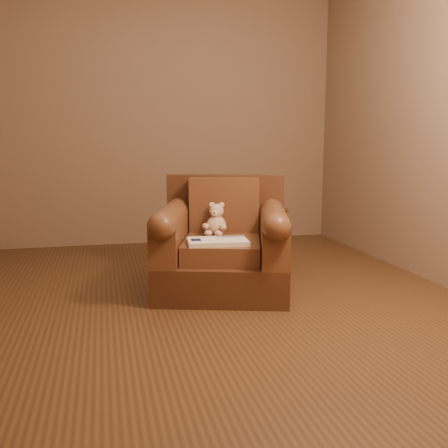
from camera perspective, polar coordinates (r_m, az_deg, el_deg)
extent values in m
plane|color=#4E321A|center=(3.52, -5.47, -8.48)|extent=(4.00, 4.00, 0.00)
cube|color=#7C624C|center=(5.34, -8.88, 12.25)|extent=(4.00, 0.02, 2.70)
cube|color=#7C624C|center=(1.42, 6.14, 20.37)|extent=(4.00, 0.02, 2.70)
cube|color=#7C624C|center=(4.14, 23.50, 12.44)|extent=(0.02, 4.00, 2.70)
cube|color=#452817|center=(3.64, -0.17, -5.70)|extent=(1.12, 1.09, 0.26)
cube|color=#452817|center=(3.94, 0.14, 1.56)|extent=(0.90, 0.35, 0.57)
cube|color=brown|center=(3.55, -0.21, -2.83)|extent=(0.69, 0.76, 0.14)
cube|color=brown|center=(3.81, 0.05, 2.19)|extent=(0.55, 0.29, 0.41)
cube|color=brown|center=(3.57, -6.06, -1.54)|extent=(0.40, 0.79, 0.29)
cube|color=brown|center=(3.53, 5.70, -1.66)|extent=(0.40, 0.79, 0.29)
cylinder|color=brown|center=(3.55, -6.10, 0.77)|extent=(0.40, 0.79, 0.18)
cylinder|color=brown|center=(3.51, 5.74, 0.68)|extent=(0.40, 0.79, 0.18)
ellipsoid|color=#D5B095|center=(3.70, -0.89, -0.17)|extent=(0.14, 0.13, 0.15)
sphere|color=#D5B095|center=(3.69, -0.86, 1.48)|extent=(0.11, 0.11, 0.11)
ellipsoid|color=#D5B095|center=(3.70, -1.40, 2.19)|extent=(0.04, 0.02, 0.04)
ellipsoid|color=#D5B095|center=(3.68, -0.28, 2.16)|extent=(0.04, 0.02, 0.04)
ellipsoid|color=beige|center=(3.64, -1.06, 1.23)|extent=(0.05, 0.03, 0.04)
sphere|color=black|center=(3.63, -1.13, 1.28)|extent=(0.01, 0.01, 0.01)
ellipsoid|color=#D5B095|center=(3.66, -2.14, -0.28)|extent=(0.05, 0.09, 0.05)
ellipsoid|color=#D5B095|center=(3.62, -0.12, -0.36)|extent=(0.05, 0.09, 0.05)
ellipsoid|color=#D5B095|center=(3.63, -1.84, -1.07)|extent=(0.06, 0.09, 0.05)
ellipsoid|color=#D5B095|center=(3.61, -0.65, -1.13)|extent=(0.06, 0.09, 0.05)
cube|color=beige|center=(3.38, -0.74, -2.04)|extent=(0.43, 0.28, 0.03)
cube|color=white|center=(3.36, -2.46, -1.83)|extent=(0.22, 0.26, 0.00)
cube|color=white|center=(3.39, 0.95, -1.73)|extent=(0.22, 0.26, 0.00)
cube|color=beige|center=(3.38, -0.75, -1.77)|extent=(0.03, 0.24, 0.00)
cube|color=#0F1638|center=(3.36, -3.23, -1.82)|extent=(0.07, 0.09, 0.00)
cube|color=slate|center=(3.47, 0.72, -1.43)|extent=(0.19, 0.07, 0.00)
cylinder|color=#C78836|center=(4.24, 4.70, -5.18)|extent=(0.30, 0.30, 0.02)
cylinder|color=#C78836|center=(4.18, 4.75, -1.84)|extent=(0.03, 0.03, 0.49)
cylinder|color=#C78836|center=(4.14, 4.80, 1.61)|extent=(0.38, 0.38, 0.02)
cylinder|color=#C78836|center=(4.14, 4.79, 1.45)|extent=(0.03, 0.03, 0.02)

